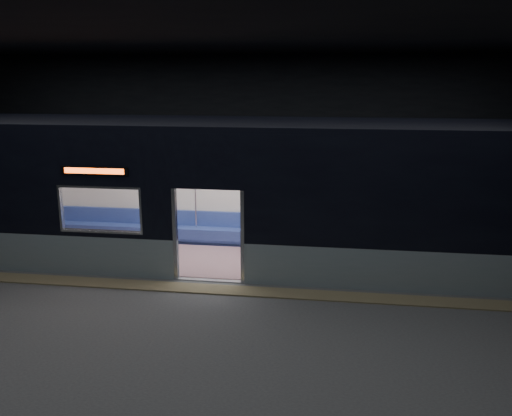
# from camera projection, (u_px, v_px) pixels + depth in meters

# --- Properties ---
(station_floor) EXTENTS (24.00, 14.00, 0.01)m
(station_floor) POSITION_uv_depth(u_px,v_px,m) (198.00, 300.00, 10.82)
(station_floor) COLOR #47494C
(station_floor) RESTS_ON ground
(station_envelope) EXTENTS (24.00, 14.00, 5.00)m
(station_envelope) POSITION_uv_depth(u_px,v_px,m) (193.00, 115.00, 9.94)
(station_envelope) COLOR black
(station_envelope) RESTS_ON station_floor
(tactile_strip) EXTENTS (22.80, 0.50, 0.03)m
(tactile_strip) POSITION_uv_depth(u_px,v_px,m) (204.00, 289.00, 11.35)
(tactile_strip) COLOR #8C7F59
(tactile_strip) RESTS_ON station_floor
(metro_car) EXTENTS (18.00, 3.04, 3.35)m
(metro_car) POSITION_uv_depth(u_px,v_px,m) (222.00, 185.00, 12.82)
(metro_car) COLOR #8B9BA6
(metro_car) RESTS_ON station_floor
(passenger) EXTENTS (0.39, 0.65, 1.30)m
(passenger) POSITION_uv_depth(u_px,v_px,m) (264.00, 219.00, 13.93)
(passenger) COLOR black
(passenger) RESTS_ON metro_car
(handbag) EXTENTS (0.32, 0.29, 0.14)m
(handbag) POSITION_uv_depth(u_px,v_px,m) (264.00, 225.00, 13.75)
(handbag) COLOR black
(handbag) RESTS_ON passenger
(transit_map) EXTENTS (1.04, 0.03, 0.67)m
(transit_map) POSITION_uv_depth(u_px,v_px,m) (273.00, 190.00, 14.02)
(transit_map) COLOR white
(transit_map) RESTS_ON metro_car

